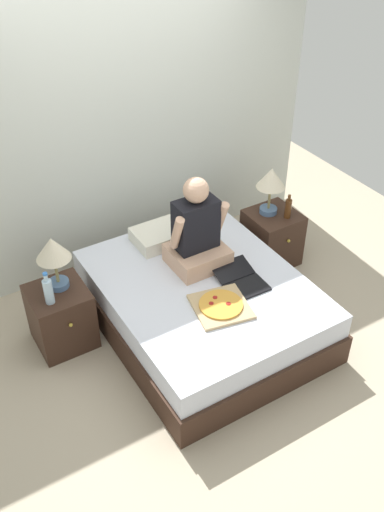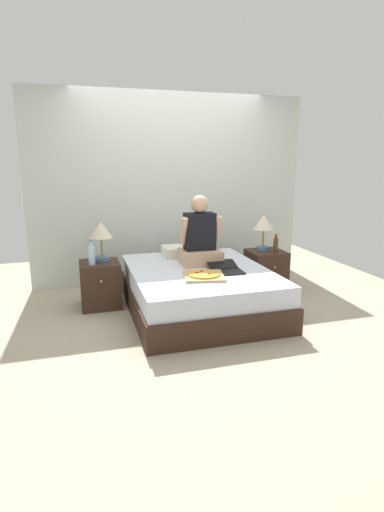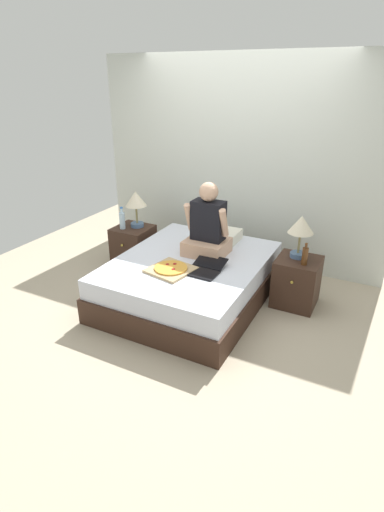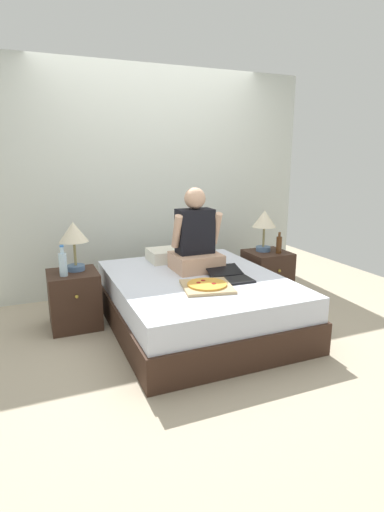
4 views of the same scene
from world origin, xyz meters
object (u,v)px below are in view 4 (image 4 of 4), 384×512
Objects in this scene: laptop at (230,277)px; pizza_box at (207,286)px; lamp_on_left_nightstand at (74,235)px; beer_bottle at (279,244)px; nightstand_right at (267,274)px; person_seated at (195,240)px; bed at (197,302)px; water_bottle at (63,264)px; lamp_on_right_nightstand at (264,222)px; nightstand_left at (74,299)px.

pizza_box is at bearing -153.50° from laptop.
beer_bottle is (2.11, -0.15, -0.23)m from lamp_on_left_nightstand.
beer_bottle reaches higher than nightstand_right.
nightstand_right is 0.67× the size of person_seated.
lamp_on_left_nightstand is (-1.00, 0.48, 0.61)m from bed.
water_bottle is 2.23m from beer_bottle.
bed is 4.14× the size of lamp_on_right_nightstand.
laptop is (1.25, -0.66, -0.35)m from lamp_on_left_nightstand.
water_bottle reaches higher than pizza_box.
beer_bottle is (2.23, -0.01, -0.02)m from water_bottle.
lamp_on_left_nightstand is 2.12m from beer_bottle.
bed is 2.39× the size of person_seated.
lamp_on_left_nightstand is at bearing 154.10° from bed.
nightstand_left is 0.39m from water_bottle.
person_seated is (1.08, -0.25, -0.08)m from lamp_on_left_nightstand.
bed is 3.59× the size of nightstand_left.
beer_bottle reaches higher than nightstand_left.
nightstand_left is 2.13m from lamp_on_right_nightstand.
nightstand_left is 1.45m from laptop.
nightstand_left is 0.67× the size of person_seated.
pizza_box is (0.95, -0.81, -0.35)m from lamp_on_left_nightstand.
nightstand_left is 2.26× the size of beer_bottle.
nightstand_right is 1.03m from laptop.
beer_bottle is (2.15, -0.10, 0.36)m from nightstand_left.
bed is 4.40× the size of laptop.
beer_bottle is 0.49× the size of pizza_box.
lamp_on_left_nightstand is at bearing 139.56° from pizza_box.
nightstand_right is 0.59m from lamp_on_right_nightstand.
bed is at bearing 144.51° from laptop.
person_seated is at bearing -10.14° from nightstand_left.
pizza_box is (-1.05, -0.81, -0.35)m from lamp_on_right_nightstand.
water_bottle is 0.35× the size of person_seated.
nightstand_left is 1.88× the size of water_bottle.
beer_bottle is at bearing -56.31° from lamp_on_right_nightstand.
pizza_box is (-1.08, -0.76, 0.24)m from nightstand_right.
nightstand_left is 1.25m from person_seated.
nightstand_left is 0.59m from lamp_on_left_nightstand.
nightstand_left is 2.08m from nightstand_right.
lamp_on_right_nightstand reaches higher than bed.
pizza_box is (0.99, -0.76, 0.24)m from nightstand_left.
lamp_on_right_nightstand is 1.96× the size of beer_bottle.
lamp_on_left_nightstand reaches higher than bed.
beer_bottle reaches higher than pizza_box.
laptop is 0.90× the size of pizza_box.
lamp_on_left_nightstand is 1.12m from person_seated.
water_bottle reaches higher than nightstand_right.
nightstand_right is at bearing -59.07° from lamp_on_right_nightstand.
water_bottle is (-0.12, -0.14, -0.22)m from lamp_on_left_nightstand.
lamp_on_left_nightstand is (0.04, 0.05, 0.59)m from nightstand_left.
lamp_on_right_nightstand is 0.58× the size of person_seated.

